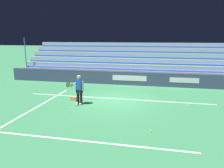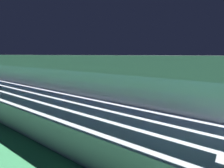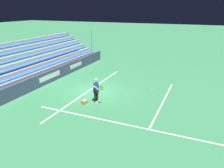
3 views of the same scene
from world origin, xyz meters
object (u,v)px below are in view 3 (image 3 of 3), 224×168
object	(u,v)px
ball_box_cardboard	(84,102)
tennis_ball_by_box	(116,76)
tennis_ball_midcourt	(97,82)
tennis_ball_far_left	(114,105)
tennis_ball_stray_back	(152,88)
tennis_player	(96,90)

from	to	relation	value
ball_box_cardboard	tennis_ball_by_box	world-z (taller)	ball_box_cardboard
ball_box_cardboard	tennis_ball_by_box	size ratio (longest dim) A/B	6.06
tennis_ball_midcourt	tennis_ball_far_left	size ratio (longest dim) A/B	1.00
tennis_ball_by_box	tennis_ball_far_left	xyz separation A→B (m)	(6.22, 2.38, 0.00)
tennis_ball_midcourt	tennis_ball_stray_back	bearing A→B (deg)	95.60
tennis_ball_far_left	ball_box_cardboard	bearing A→B (deg)	-73.68
tennis_player	tennis_ball_midcourt	world-z (taller)	tennis_player
tennis_player	tennis_ball_midcourt	distance (m)	4.35
tennis_ball_stray_back	tennis_ball_midcourt	world-z (taller)	same
tennis_ball_midcourt	tennis_ball_far_left	xyz separation A→B (m)	(3.81, 3.28, 0.00)
ball_box_cardboard	tennis_ball_far_left	world-z (taller)	ball_box_cardboard
tennis_ball_far_left	tennis_player	bearing A→B (deg)	-89.49
tennis_ball_by_box	tennis_ball_far_left	world-z (taller)	same
tennis_ball_by_box	tennis_ball_midcourt	xyz separation A→B (m)	(2.40, -0.90, 0.00)
tennis_ball_far_left	tennis_ball_midcourt	bearing A→B (deg)	-139.29
ball_box_cardboard	tennis_ball_midcourt	world-z (taller)	ball_box_cardboard
tennis_player	ball_box_cardboard	world-z (taller)	tennis_player
tennis_ball_far_left	tennis_ball_stray_back	bearing A→B (deg)	159.31
tennis_ball_by_box	tennis_ball_far_left	size ratio (longest dim) A/B	1.00
tennis_ball_stray_back	tennis_ball_midcourt	bearing A→B (deg)	-84.40
tennis_ball_by_box	tennis_player	bearing A→B (deg)	9.04
tennis_ball_by_box	tennis_ball_stray_back	size ratio (longest dim) A/B	1.00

